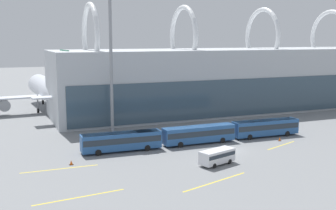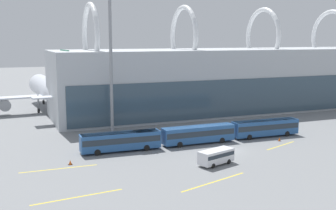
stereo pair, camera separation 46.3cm
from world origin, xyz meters
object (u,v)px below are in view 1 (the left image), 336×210
Objects in this scene: service_van_foreground at (217,156)px; floodlight_mast at (111,35)px; shuttle_bus_2 at (265,127)px; shuttle_bus_0 at (121,140)px; airliner_at_gate_far at (210,81)px; shuttle_bus_1 at (199,133)px; traffic_cone_0 at (71,162)px; traffic_cone_1 at (280,139)px; airliner_at_gate_near at (52,91)px.

floodlight_mast reaches higher than service_van_foreground.
service_van_foreground is at bearing -142.46° from shuttle_bus_2.
shuttle_bus_0 is at bearing -178.24° from shuttle_bus_2.
airliner_at_gate_far is at bearing 75.68° from shuttle_bus_2.
shuttle_bus_1 reaches higher than traffic_cone_0.
traffic_cone_0 is (-8.78, -4.30, -1.49)m from shuttle_bus_0.
traffic_cone_1 is at bearing -36.70° from floodlight_mast.
airliner_at_gate_near reaches higher than service_van_foreground.
shuttle_bus_2 is 4.10m from traffic_cone_1.
floodlight_mast is (2.51, 15.28, 17.00)m from shuttle_bus_0.
shuttle_bus_0 is 18.69× the size of traffic_cone_1.
airliner_at_gate_near is at bearing 86.23° from traffic_cone_0.
traffic_cone_1 is at bearing -149.21° from airliner_at_gate_near.
traffic_cone_1 is (14.32, -3.66, -1.50)m from shuttle_bus_1.
shuttle_bus_1 is 12.29m from service_van_foreground.
airliner_at_gate_near is at bearing 88.43° from service_van_foreground.
shuttle_bus_2 is at bearing -31.33° from floodlight_mast.
shuttle_bus_2 is (-14.56, -50.07, -3.28)m from airliner_at_gate_far.
airliner_at_gate_far is at bearing 46.76° from traffic_cone_0.
service_van_foreground is at bearing -154.43° from traffic_cone_1.
shuttle_bus_1 is at bearing 157.20° from airliner_at_gate_far.
floodlight_mast is at bearing 150.56° from shuttle_bus_2.
floodlight_mast reaches higher than traffic_cone_0.
airliner_at_gate_near is 47.96m from traffic_cone_0.
shuttle_bus_0 is 13.86m from shuttle_bus_1.
shuttle_bus_0 is 18.58× the size of traffic_cone_0.
service_van_foreground is 33.60m from floodlight_mast.
shuttle_bus_2 is at bearing 96.94° from traffic_cone_1.
service_van_foreground is at bearing -72.93° from floodlight_mast.
traffic_cone_1 is at bearing 172.05° from airliner_at_gate_far.
shuttle_bus_2 is 36.78m from traffic_cone_0.
traffic_cone_0 is at bearing -169.94° from shuttle_bus_1.
floodlight_mast reaches higher than airliner_at_gate_far.
airliner_at_gate_far is 69.69m from service_van_foreground.
shuttle_bus_0 is at bearing -99.34° from floodlight_mast.
traffic_cone_0 is at bearing -171.48° from shuttle_bus_2.
service_van_foreground is 8.54× the size of traffic_cone_0.
service_van_foreground is at bearing 159.93° from airliner_at_gate_far.
shuttle_bus_0 is 1.00× the size of shuttle_bus_2.
airliner_at_gate_far is at bearing 45.00° from service_van_foreground.
shuttle_bus_1 is 18.49× the size of traffic_cone_0.
service_van_foreground is at bearing -46.16° from shuttle_bus_0.
airliner_at_gate_near reaches higher than airliner_at_gate_far.
service_van_foreground is 21.22m from traffic_cone_0.
shuttle_bus_1 is (19.50, -43.51, -3.26)m from airliner_at_gate_near.
floodlight_mast reaches higher than shuttle_bus_1.
shuttle_bus_0 is at bearing -177.43° from airliner_at_gate_near.
airliner_at_gate_far is 55.88m from traffic_cone_1.
shuttle_bus_1 reaches higher than service_van_foreground.
floodlight_mast is (-25.21, 15.35, 17.00)m from shuttle_bus_2.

